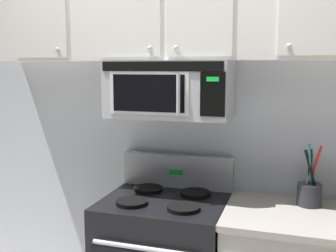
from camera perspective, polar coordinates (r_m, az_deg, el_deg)
back_wall at (r=2.76m, az=1.89°, el=0.86°), size 5.20×0.10×2.70m
over_range_microwave at (r=2.50m, az=0.35°, el=5.27°), size 0.76×0.43×0.35m
upper_cabinets at (r=2.55m, az=0.58°, el=15.46°), size 2.50×0.36×0.55m
utensil_crock_charcoal at (r=2.53m, az=19.46°, el=-8.74°), size 0.14×0.14×0.38m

